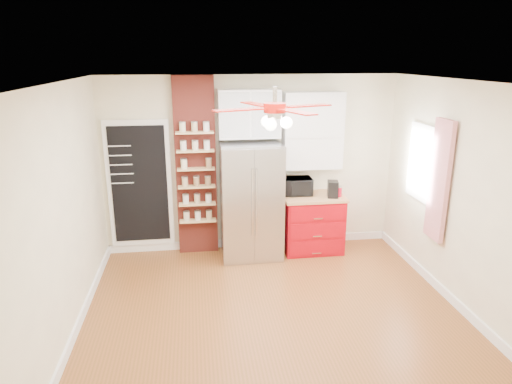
{
  "coord_description": "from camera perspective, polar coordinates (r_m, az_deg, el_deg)",
  "views": [
    {
      "loc": [
        -0.87,
        -4.82,
        2.96
      ],
      "look_at": [
        -0.08,
        0.9,
        1.23
      ],
      "focal_mm": 32.0,
      "sensor_mm": 36.0,
      "label": 1
    }
  ],
  "objects": [
    {
      "name": "wall_back",
      "position": [
        7.06,
        -0.61,
        3.49
      ],
      "size": [
        4.5,
        0.02,
        2.7
      ],
      "primitive_type": "cube",
      "color": "beige",
      "rests_on": "floor"
    },
    {
      "name": "upper_shelf_unit",
      "position": [
        6.99,
        7.1,
        7.62
      ],
      "size": [
        0.9,
        0.3,
        1.15
      ],
      "primitive_type": "cube",
      "color": "white",
      "rests_on": "wall_back"
    },
    {
      "name": "ceiling_fan",
      "position": [
        4.93,
        2.37,
        10.41
      ],
      "size": [
        1.4,
        1.4,
        0.44
      ],
      "color": "silver",
      "rests_on": "ceiling"
    },
    {
      "name": "wall_front",
      "position": [
        3.36,
        8.32,
        -12.15
      ],
      "size": [
        4.5,
        0.02,
        2.7
      ],
      "primitive_type": "cube",
      "color": "beige",
      "rests_on": "floor"
    },
    {
      "name": "coffee_maker",
      "position": [
        6.99,
        9.57,
        0.36
      ],
      "size": [
        0.2,
        0.23,
        0.25
      ],
      "primitive_type": "cube",
      "rotation": [
        0.0,
        0.0,
        -0.22
      ],
      "color": "black",
      "rests_on": "red_cabinet"
    },
    {
      "name": "floor",
      "position": [
        5.72,
        2.07,
        -14.49
      ],
      "size": [
        4.5,
        4.5,
        0.0
      ],
      "primitive_type": "plane",
      "color": "brown",
      "rests_on": "ground"
    },
    {
      "name": "toaster_oven",
      "position": [
        7.05,
        5.02,
        0.72
      ],
      "size": [
        0.48,
        0.33,
        0.26
      ],
      "primitive_type": "imported",
      "rotation": [
        0.0,
        0.0,
        -0.02
      ],
      "color": "black",
      "rests_on": "red_cabinet"
    },
    {
      "name": "pantry_jar_oats",
      "position": [
        6.76,
        -8.99,
        3.48
      ],
      "size": [
        0.11,
        0.11,
        0.14
      ],
      "primitive_type": "cylinder",
      "rotation": [
        0.0,
        0.0,
        -0.14
      ],
      "color": "beige",
      "rests_on": "brick_pillar"
    },
    {
      "name": "wall_left",
      "position": [
        5.26,
        -22.69,
        -2.48
      ],
      "size": [
        0.02,
        4.0,
        2.7
      ],
      "primitive_type": "cube",
      "color": "beige",
      "rests_on": "floor"
    },
    {
      "name": "wall_right",
      "position": [
        5.96,
        24.04,
        -0.48
      ],
      "size": [
        0.02,
        4.0,
        2.7
      ],
      "primitive_type": "cube",
      "color": "beige",
      "rests_on": "floor"
    },
    {
      "name": "fridge",
      "position": [
        6.83,
        -0.62,
        -1.11
      ],
      "size": [
        0.9,
        0.7,
        1.75
      ],
      "primitive_type": "cube",
      "color": "silver",
      "rests_on": "floor"
    },
    {
      "name": "upper_glass_cabinet",
      "position": [
        6.74,
        -0.87,
        9.77
      ],
      "size": [
        0.9,
        0.35,
        0.7
      ],
      "primitive_type": "cube",
      "color": "white",
      "rests_on": "wall_back"
    },
    {
      "name": "canister_left",
      "position": [
        7.04,
        10.31,
        0.01
      ],
      "size": [
        0.1,
        0.1,
        0.15
      ],
      "primitive_type": "cylinder",
      "rotation": [
        0.0,
        0.0,
        -0.15
      ],
      "color": "red",
      "rests_on": "red_cabinet"
    },
    {
      "name": "brick_pillar",
      "position": [
        6.93,
        -7.53,
        3.09
      ],
      "size": [
        0.6,
        0.16,
        2.7
      ],
      "primitive_type": "cube",
      "color": "maroon",
      "rests_on": "floor"
    },
    {
      "name": "chalkboard",
      "position": [
        7.08,
        -14.34,
        0.91
      ],
      "size": [
        0.95,
        0.05,
        1.95
      ],
      "color": "white",
      "rests_on": "wall_back"
    },
    {
      "name": "canister_right",
      "position": [
        7.09,
        9.76,
        0.1
      ],
      "size": [
        0.11,
        0.11,
        0.13
      ],
      "primitive_type": "cylinder",
      "rotation": [
        0.0,
        0.0,
        0.06
      ],
      "color": "#A3092A",
      "rests_on": "red_cabinet"
    },
    {
      "name": "window",
      "position": [
        6.66,
        20.11,
        3.42
      ],
      "size": [
        0.04,
        0.75,
        1.05
      ],
      "primitive_type": "cube",
      "color": "white",
      "rests_on": "wall_right"
    },
    {
      "name": "red_cabinet",
      "position": [
        7.19,
        7.04,
        -3.86
      ],
      "size": [
        0.94,
        0.64,
        0.9
      ],
      "color": "#AA0510",
      "rests_on": "floor"
    },
    {
      "name": "ceiling",
      "position": [
        4.9,
        2.41,
        13.62
      ],
      "size": [
        4.5,
        4.5,
        0.0
      ],
      "primitive_type": "plane",
      "color": "white",
      "rests_on": "wall_back"
    },
    {
      "name": "pantry_jar_beans",
      "position": [
        6.75,
        -5.92,
        3.58
      ],
      "size": [
        0.1,
        0.1,
        0.14
      ],
      "primitive_type": "cylinder",
      "rotation": [
        0.0,
        0.0,
        -0.19
      ],
      "color": "#99734D",
      "rests_on": "brick_pillar"
    },
    {
      "name": "curtain",
      "position": [
        6.19,
        21.93,
        1.32
      ],
      "size": [
        0.06,
        0.4,
        1.55
      ],
      "primitive_type": "cube",
      "color": "red",
      "rests_on": "wall_right"
    }
  ]
}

